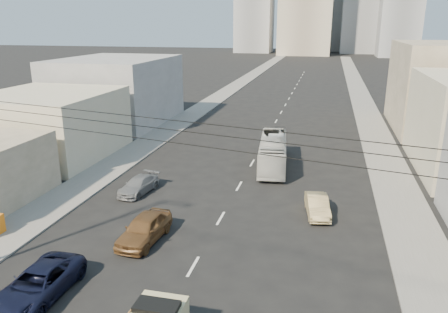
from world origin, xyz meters
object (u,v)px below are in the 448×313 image
at_px(sedan_brown, 144,228).
at_px(sedan_grey, 139,185).
at_px(navy_pickup, 39,283).
at_px(city_bus, 273,152).
at_px(sedan_tan, 317,206).

height_order(sedan_brown, sedan_grey, sedan_brown).
xyz_separation_m(navy_pickup, sedan_grey, (-0.90, 13.09, -0.11)).
bearing_deg(city_bus, sedan_brown, -115.08).
xyz_separation_m(sedan_tan, sedan_grey, (-13.05, 0.92, -0.05)).
xyz_separation_m(city_bus, sedan_tan, (4.15, -9.47, -0.69)).
distance_m(navy_pickup, sedan_brown, 6.68).
distance_m(city_bus, sedan_brown, 16.40).
bearing_deg(sedan_brown, city_bus, 74.82).
height_order(navy_pickup, city_bus, city_bus).
relative_size(navy_pickup, sedan_grey, 1.25).
bearing_deg(sedan_grey, sedan_brown, -54.70).
relative_size(navy_pickup, sedan_brown, 1.10).
xyz_separation_m(city_bus, sedan_brown, (-5.45, -15.46, -0.55)).
bearing_deg(city_bus, sedan_grey, -141.82).
relative_size(navy_pickup, city_bus, 0.53).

